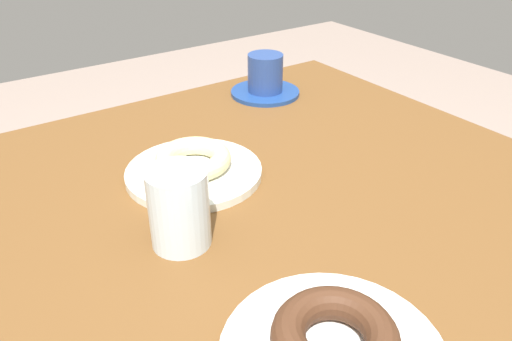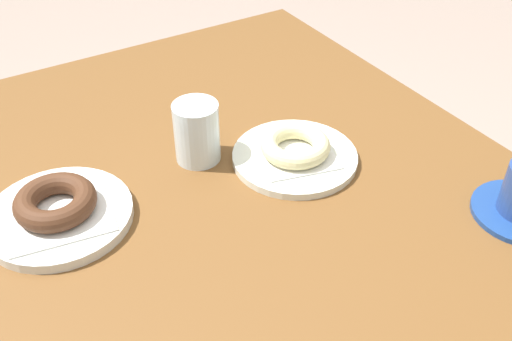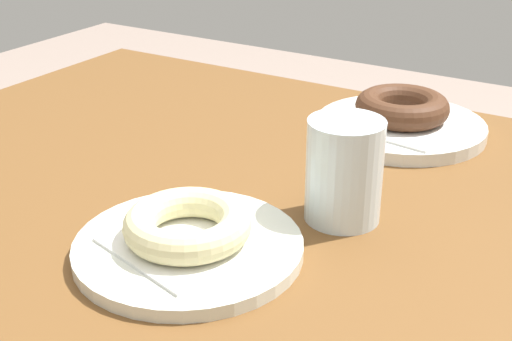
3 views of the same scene
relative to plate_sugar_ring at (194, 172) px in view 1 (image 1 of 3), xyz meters
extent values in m
cube|color=brown|center=(-0.01, -0.09, -0.03)|extent=(1.04, 0.82, 0.04)
cylinder|color=brown|center=(0.45, 0.24, -0.41)|extent=(0.05, 0.05, 0.72)
cylinder|color=silver|center=(0.00, 0.00, 0.00)|extent=(0.20, 0.20, 0.01)
cube|color=white|center=(0.00, 0.00, 0.01)|extent=(0.15, 0.15, 0.00)
torus|color=beige|center=(0.00, 0.00, 0.02)|extent=(0.11, 0.11, 0.03)
torus|color=#492A19|center=(-0.06, -0.37, 0.03)|extent=(0.12, 0.12, 0.03)
cylinder|color=silver|center=(-0.09, -0.13, 0.04)|extent=(0.07, 0.07, 0.10)
cylinder|color=navy|center=(0.28, 0.21, 0.00)|extent=(0.14, 0.14, 0.01)
cylinder|color=navy|center=(0.28, 0.21, 0.04)|extent=(0.07, 0.07, 0.08)
cylinder|color=black|center=(0.28, 0.21, 0.07)|extent=(0.06, 0.06, 0.00)
camera|label=1|loc=(-0.29, -0.58, 0.38)|focal=34.96mm
camera|label=2|loc=(0.63, -0.46, 0.58)|focal=41.46mm
camera|label=3|loc=(-0.33, 0.43, 0.32)|focal=49.25mm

